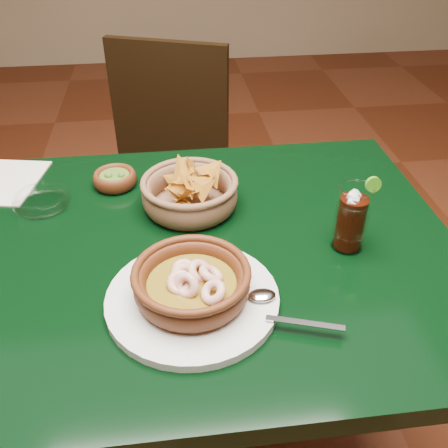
{
  "coord_description": "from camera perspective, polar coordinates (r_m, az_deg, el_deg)",
  "views": [
    {
      "loc": [
        0.05,
        -0.76,
        1.35
      ],
      "look_at": [
        0.14,
        -0.02,
        0.81
      ],
      "focal_mm": 40.0,
      "sensor_mm": 36.0,
      "label": 1
    }
  ],
  "objects": [
    {
      "name": "paper_menu",
      "position": [
        1.27,
        -23.71,
        4.44
      ],
      "size": [
        0.19,
        0.23,
        0.0
      ],
      "color": "beige",
      "rests_on": "dining_table"
    },
    {
      "name": "guacamole_ramekin",
      "position": [
        1.17,
        -12.38,
        5.07
      ],
      "size": [
        0.12,
        0.12,
        0.04
      ],
      "color": "#481F0D",
      "rests_on": "dining_table"
    },
    {
      "name": "glass_ashtray",
      "position": [
        1.14,
        -20.11,
        2.56
      ],
      "size": [
        0.13,
        0.13,
        0.03
      ],
      "color": "white",
      "rests_on": "dining_table"
    },
    {
      "name": "chip_basket",
      "position": [
        1.06,
        -3.93,
        3.62
      ],
      "size": [
        0.24,
        0.24,
        0.13
      ],
      "color": "brown",
      "rests_on": "dining_table"
    },
    {
      "name": "dining_chair",
      "position": [
        1.7,
        -7.2,
        5.5
      ],
      "size": [
        0.54,
        0.54,
        0.91
      ],
      "color": "black",
      "rests_on": "ground"
    },
    {
      "name": "shrimp_plate",
      "position": [
        0.83,
        -3.64,
        -7.23
      ],
      "size": [
        0.38,
        0.29,
        0.08
      ],
      "color": "silver",
      "rests_on": "dining_table"
    },
    {
      "name": "dining_table",
      "position": [
        1.04,
        -7.9,
        -7.05
      ],
      "size": [
        1.2,
        0.8,
        0.75
      ],
      "color": "black",
      "rests_on": "ground"
    },
    {
      "name": "cola_drink",
      "position": [
        0.96,
        14.35,
        0.61
      ],
      "size": [
        0.13,
        0.13,
        0.15
      ],
      "color": "white",
      "rests_on": "dining_table"
    }
  ]
}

